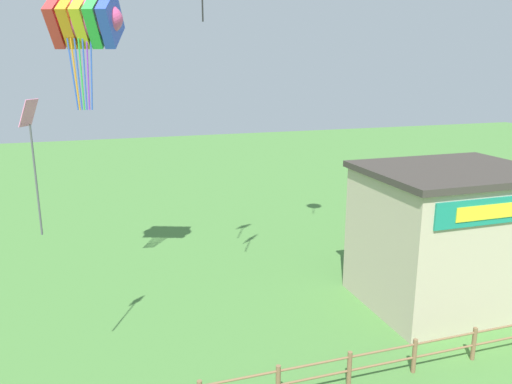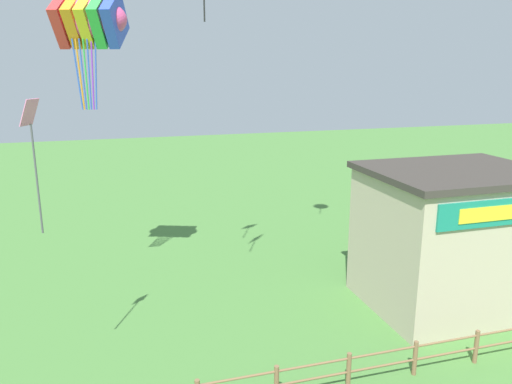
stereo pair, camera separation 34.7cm
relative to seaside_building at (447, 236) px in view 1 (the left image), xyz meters
name	(u,v)px [view 1 (the left image)]	position (x,y,z in m)	size (l,w,h in m)	color
wooden_fence	(278,381)	(-8.33, -3.77, -2.08)	(17.77, 0.14, 1.11)	brown
seaside_building	(447,236)	(0.00, 0.00, 0.00)	(6.47, 5.21, 5.40)	#B7A88E
kite_rainbow_parafoil	(85,19)	(-12.67, 4.62, 7.98)	(3.25, 2.87, 4.25)	#E54C8C
kite_pink_diamond	(32,147)	(-14.15, -1.66, 4.42)	(0.49, 0.59, 3.48)	pink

